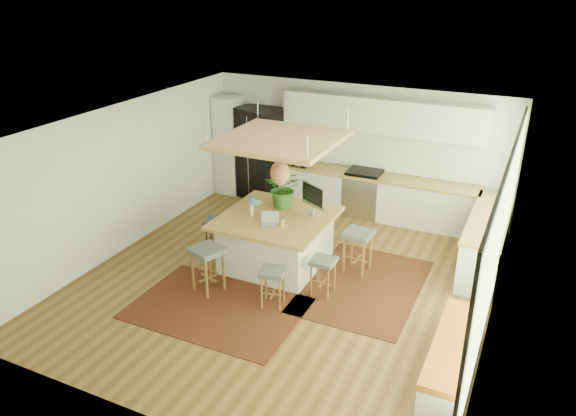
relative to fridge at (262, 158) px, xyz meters
The scene contains 34 objects.
floor 3.93m from the fridge, 56.36° to the right, with size 7.00×7.00×0.00m, color #543818.
ceiling 4.21m from the fridge, 56.36° to the right, with size 7.00×7.00×0.00m, color white.
wall_back 2.18m from the fridge, ahead, with size 6.50×6.50×0.00m, color silver.
wall_front 7.02m from the fridge, 72.43° to the right, with size 6.50×6.50×0.00m, color silver.
wall_left 3.40m from the fridge, 109.67° to the right, with size 7.00×7.00×0.00m, color silver.
wall_right 6.25m from the fridge, 30.64° to the right, with size 7.00×7.00×0.00m, color silver.
window_wall 6.23m from the fridge, 30.78° to the right, with size 0.10×6.20×2.60m, color black, non-canonical shape.
pantry 0.86m from the fridge, behind, with size 0.55×0.60×2.25m, color silver.
back_counter_base 2.71m from the fridge, ahead, with size 4.20×0.60×0.88m, color silver.
back_counter_top 2.66m from the fridge, ahead, with size 4.24×0.64×0.05m, color olive.
backsplash 2.71m from the fridge, ahead, with size 4.20×0.02×0.80m, color white.
upper_cabinets 2.94m from the fridge, ahead, with size 4.20×0.34×0.70m, color silver.
range 2.45m from the fridge, ahead, with size 0.76×0.62×1.00m, color #A5A5AA, non-canonical shape.
right_counter_base 5.20m from the fridge, 13.13° to the right, with size 0.60×2.50×0.88m, color silver.
right_counter_top 5.18m from the fridge, 13.13° to the right, with size 0.64×2.54×0.05m, color olive.
window_bench 6.73m from the fridge, 40.84° to the right, with size 0.52×2.00×0.50m, color silver, non-canonical shape.
ceiling_panel 3.50m from the fridge, 56.84° to the right, with size 1.86×1.86×0.80m, color olive, non-canonical shape.
rug_near 4.74m from the fridge, 71.10° to the right, with size 2.60×1.80×0.01m, color black.
rug_right 4.47m from the fridge, 39.77° to the right, with size 1.80×2.60×0.01m, color black.
fridge is the anchor object (origin of this frame).
island 3.26m from the fridge, 57.91° to the right, with size 1.85×1.85×0.93m, color olive, non-canonical shape.
stool_near_left 4.20m from the fridge, 74.46° to the right, with size 0.46×0.46×0.78m, color #3E4345, non-canonical shape.
stool_near_right 4.58m from the fridge, 60.31° to the right, with size 0.37×0.37×0.63m, color #3E4345, non-canonical shape.
stool_right_front 4.40m from the fridge, 49.50° to the right, with size 0.38×0.38×0.64m, color #3E4345, non-canonical shape.
stool_right_back 3.95m from the fridge, 37.64° to the right, with size 0.46×0.46×0.77m, color #3E4345, non-canonical shape.
stool_left_side 2.85m from the fridge, 80.11° to the right, with size 0.39×0.39×0.66m, color #3E4345, non-canonical shape.
laptop 3.58m from the fridge, 60.24° to the right, with size 0.30×0.32×0.22m, color #A5A5AA, non-canonical shape.
monitor 3.27m from the fridge, 46.47° to the right, with size 0.60×0.21×0.55m, color #A5A5AA, non-canonical shape.
microwave 0.98m from the fridge, ahead, with size 0.54×0.30×0.37m, color #A5A5AA.
island_plant 2.84m from the fridge, 54.06° to the right, with size 0.65×0.72×0.56m, color #1E4C19.
island_bowl 2.71m from the fridge, 64.49° to the right, with size 0.24×0.24×0.06m, color silver.
island_bottle_0 2.88m from the fridge, 66.15° to the right, with size 0.07×0.07×0.19m, color #3777DC.
island_bottle_1 3.17m from the fridge, 65.50° to the right, with size 0.07×0.07×0.19m, color silver.
island_bottle_2 3.62m from the fridge, 57.08° to the right, with size 0.07×0.07×0.19m, color #AB7D39.
Camera 1 is at (3.49, -7.33, 4.84)m, focal length 34.54 mm.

